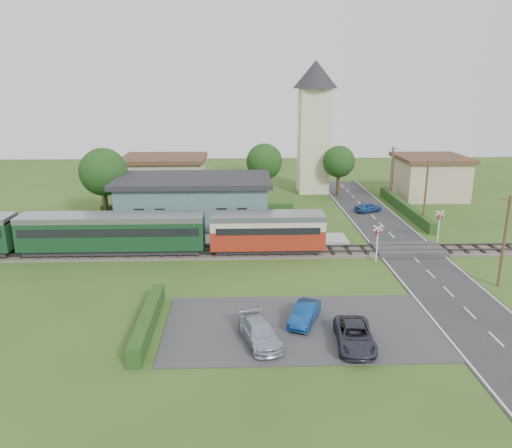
{
  "coord_description": "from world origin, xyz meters",
  "views": [
    {
      "loc": [
        -5.3,
        -40.22,
        14.85
      ],
      "look_at": [
        -3.73,
        4.0,
        2.2
      ],
      "focal_mm": 35.0,
      "sensor_mm": 36.0,
      "label": 1
    }
  ],
  "objects_px": {
    "car_park_dark": "(355,336)",
    "pedestrian_far": "(116,231)",
    "house_west": "(165,177)",
    "pedestrian_near": "(262,229)",
    "equipment_hut": "(104,227)",
    "crossing_signal_near": "(377,238)",
    "car_park_blue": "(305,314)",
    "church_tower": "(314,117)",
    "train": "(76,232)",
    "crossing_signal_far": "(439,222)",
    "station_building": "(194,202)",
    "house_east": "(430,176)",
    "car_on_road": "(368,207)",
    "car_park_silver": "(260,333)"
  },
  "relations": [
    {
      "from": "station_building",
      "to": "house_east",
      "type": "relative_size",
      "value": 1.82
    },
    {
      "from": "equipment_hut",
      "to": "train",
      "type": "distance_m",
      "value": 3.59
    },
    {
      "from": "house_west",
      "to": "pedestrian_near",
      "type": "height_order",
      "value": "house_west"
    },
    {
      "from": "station_building",
      "to": "car_on_road",
      "type": "relative_size",
      "value": 4.76
    },
    {
      "from": "station_building",
      "to": "pedestrian_near",
      "type": "xyz_separation_m",
      "value": [
        6.9,
        -5.93,
        -1.29
      ]
    },
    {
      "from": "crossing_signal_far",
      "to": "train",
      "type": "bearing_deg",
      "value": -175.87
    },
    {
      "from": "car_park_blue",
      "to": "pedestrian_far",
      "type": "relative_size",
      "value": 2.38
    },
    {
      "from": "train",
      "to": "car_park_silver",
      "type": "relative_size",
      "value": 9.91
    },
    {
      "from": "car_park_dark",
      "to": "station_building",
      "type": "bearing_deg",
      "value": 118.65
    },
    {
      "from": "equipment_hut",
      "to": "house_east",
      "type": "relative_size",
      "value": 0.29
    },
    {
      "from": "car_park_blue",
      "to": "pedestrian_near",
      "type": "relative_size",
      "value": 1.94
    },
    {
      "from": "house_west",
      "to": "pedestrian_near",
      "type": "relative_size",
      "value": 5.67
    },
    {
      "from": "crossing_signal_far",
      "to": "car_on_road",
      "type": "xyz_separation_m",
      "value": [
        -3.65,
        11.87,
        -1.52
      ]
    },
    {
      "from": "crossing_signal_far",
      "to": "pedestrian_far",
      "type": "bearing_deg",
      "value": 177.96
    },
    {
      "from": "train",
      "to": "car_on_road",
      "type": "bearing_deg",
      "value": 25.78
    },
    {
      "from": "house_west",
      "to": "house_east",
      "type": "relative_size",
      "value": 1.23
    },
    {
      "from": "train",
      "to": "crossing_signal_far",
      "type": "bearing_deg",
      "value": 4.13
    },
    {
      "from": "car_on_road",
      "to": "car_park_silver",
      "type": "xyz_separation_m",
      "value": [
        -14.1,
        -30.2,
        0.09
      ]
    },
    {
      "from": "church_tower",
      "to": "equipment_hut",
      "type": "bearing_deg",
      "value": -135.25
    },
    {
      "from": "pedestrian_near",
      "to": "church_tower",
      "type": "bearing_deg",
      "value": -134.21
    },
    {
      "from": "church_tower",
      "to": "crossing_signal_far",
      "type": "height_order",
      "value": "church_tower"
    },
    {
      "from": "train",
      "to": "pedestrian_far",
      "type": "height_order",
      "value": "train"
    },
    {
      "from": "church_tower",
      "to": "car_park_blue",
      "type": "xyz_separation_m",
      "value": [
        -6.17,
        -39.5,
        -9.54
      ]
    },
    {
      "from": "crossing_signal_near",
      "to": "car_park_blue",
      "type": "xyz_separation_m",
      "value": [
        -7.57,
        -11.09,
        -1.45
      ]
    },
    {
      "from": "equipment_hut",
      "to": "pedestrian_far",
      "type": "xyz_separation_m",
      "value": [
        1.01,
        0.28,
        -0.52
      ]
    },
    {
      "from": "car_park_blue",
      "to": "church_tower",
      "type": "bearing_deg",
      "value": 103.43
    },
    {
      "from": "church_tower",
      "to": "house_west",
      "type": "relative_size",
      "value": 1.63
    },
    {
      "from": "station_building",
      "to": "car_park_silver",
      "type": "relative_size",
      "value": 3.67
    },
    {
      "from": "train",
      "to": "pedestrian_far",
      "type": "xyz_separation_m",
      "value": [
        2.59,
        3.48,
        -0.95
      ]
    },
    {
      "from": "church_tower",
      "to": "house_east",
      "type": "xyz_separation_m",
      "value": [
        15.0,
        -4.0,
        -7.43
      ]
    },
    {
      "from": "car_park_blue",
      "to": "car_park_dark",
      "type": "height_order",
      "value": "car_park_dark"
    },
    {
      "from": "house_west",
      "to": "pedestrian_far",
      "type": "height_order",
      "value": "house_west"
    },
    {
      "from": "car_on_road",
      "to": "pedestrian_far",
      "type": "height_order",
      "value": "pedestrian_far"
    },
    {
      "from": "car_park_dark",
      "to": "house_east",
      "type": "bearing_deg",
      "value": 68.81
    },
    {
      "from": "crossing_signal_far",
      "to": "car_park_dark",
      "type": "bearing_deg",
      "value": -123.0
    },
    {
      "from": "car_park_dark",
      "to": "pedestrian_far",
      "type": "distance_m",
      "value": 27.11
    },
    {
      "from": "train",
      "to": "crossing_signal_far",
      "type": "relative_size",
      "value": 13.18
    },
    {
      "from": "equipment_hut",
      "to": "house_east",
      "type": "bearing_deg",
      "value": 26.32
    },
    {
      "from": "station_building",
      "to": "house_west",
      "type": "height_order",
      "value": "house_west"
    },
    {
      "from": "pedestrian_far",
      "to": "car_park_blue",
      "type": "bearing_deg",
      "value": -157.87
    },
    {
      "from": "house_east",
      "to": "car_park_blue",
      "type": "xyz_separation_m",
      "value": [
        -21.17,
        -35.5,
        -2.11
      ]
    },
    {
      "from": "station_building",
      "to": "car_park_blue",
      "type": "relative_size",
      "value": 4.33
    },
    {
      "from": "house_west",
      "to": "car_on_road",
      "type": "bearing_deg",
      "value": -19.3
    },
    {
      "from": "house_east",
      "to": "crossing_signal_far",
      "type": "xyz_separation_m",
      "value": [
        -6.4,
        -19.61,
        -0.66
      ]
    },
    {
      "from": "crossing_signal_far",
      "to": "car_park_silver",
      "type": "xyz_separation_m",
      "value": [
        -17.76,
        -18.33,
        -1.43
      ]
    },
    {
      "from": "pedestrian_far",
      "to": "house_west",
      "type": "bearing_deg",
      "value": -26.65
    },
    {
      "from": "car_park_blue",
      "to": "car_park_dark",
      "type": "relative_size",
      "value": 0.81
    },
    {
      "from": "house_east",
      "to": "car_park_silver",
      "type": "bearing_deg",
      "value": -122.49
    },
    {
      "from": "equipment_hut",
      "to": "crossing_signal_near",
      "type": "distance_m",
      "value": 25.04
    },
    {
      "from": "train",
      "to": "car_on_road",
      "type": "height_order",
      "value": "train"
    }
  ]
}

